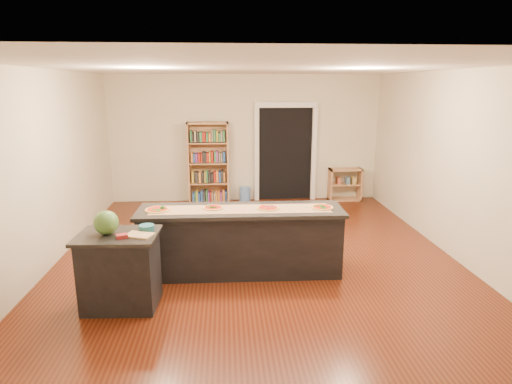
{
  "coord_description": "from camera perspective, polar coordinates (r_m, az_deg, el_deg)",
  "views": [
    {
      "loc": [
        -0.45,
        -6.05,
        2.57
      ],
      "look_at": [
        0.0,
        0.2,
        1.0
      ],
      "focal_mm": 30.0,
      "sensor_mm": 36.0,
      "label": 1
    }
  ],
  "objects": [
    {
      "name": "room",
      "position": [
        6.18,
        0.13,
        3.15
      ],
      "size": [
        6.0,
        7.0,
        2.8
      ],
      "color": "beige",
      "rests_on": "ground"
    },
    {
      "name": "doorway",
      "position": [
        9.7,
        3.94,
        5.93
      ],
      "size": [
        1.4,
        0.09,
        2.21
      ],
      "color": "black",
      "rests_on": "room"
    },
    {
      "name": "kitchen_island",
      "position": [
        5.99,
        -2.03,
        -6.49
      ],
      "size": [
        2.81,
        0.76,
        0.93
      ],
      "rotation": [
        0.0,
        0.0,
        -0.02
      ],
      "color": "black",
      "rests_on": "ground"
    },
    {
      "name": "side_counter",
      "position": [
        5.35,
        -17.64,
        -9.9
      ],
      "size": [
        0.91,
        0.67,
        0.9
      ],
      "rotation": [
        0.0,
        0.0,
        -0.05
      ],
      "color": "black",
      "rests_on": "ground"
    },
    {
      "name": "bookshelf",
      "position": [
        9.49,
        -6.36,
        3.84
      ],
      "size": [
        0.9,
        0.32,
        1.8
      ],
      "primitive_type": "cube",
      "color": "tan",
      "rests_on": "ground"
    },
    {
      "name": "low_shelf",
      "position": [
        9.97,
        11.77,
        1.01
      ],
      "size": [
        0.74,
        0.32,
        0.74
      ],
      "primitive_type": "cube",
      "color": "tan",
      "rests_on": "ground"
    },
    {
      "name": "waste_bin",
      "position": [
        9.58,
        -1.49,
        -0.37
      ],
      "size": [
        0.25,
        0.25,
        0.36
      ],
      "primitive_type": "cylinder",
      "color": "#547ABB",
      "rests_on": "ground"
    },
    {
      "name": "kraft_paper",
      "position": [
        5.83,
        -2.07,
        -2.3
      ],
      "size": [
        2.45,
        0.48,
        0.0
      ],
      "primitive_type": "cube",
      "rotation": [
        0.0,
        0.0,
        -0.02
      ],
      "color": "#9E7C51",
      "rests_on": "kitchen_island"
    },
    {
      "name": "watermelon",
      "position": [
        5.19,
        -19.36,
        -3.86
      ],
      "size": [
        0.28,
        0.28,
        0.28
      ],
      "primitive_type": "sphere",
      "color": "#144214",
      "rests_on": "side_counter"
    },
    {
      "name": "cutting_board",
      "position": [
        5.05,
        -15.3,
        -5.56
      ],
      "size": [
        0.35,
        0.29,
        0.02
      ],
      "primitive_type": "cube",
      "rotation": [
        0.0,
        0.0,
        -0.35
      ],
      "color": "tan",
      "rests_on": "side_counter"
    },
    {
      "name": "package_red",
      "position": [
        5.04,
        -17.44,
        -5.64
      ],
      "size": [
        0.14,
        0.12,
        0.04
      ],
      "primitive_type": "cube",
      "rotation": [
        0.0,
        0.0,
        0.37
      ],
      "color": "maroon",
      "rests_on": "side_counter"
    },
    {
      "name": "package_teal",
      "position": [
        5.21,
        -14.38,
        -4.64
      ],
      "size": [
        0.18,
        0.18,
        0.07
      ],
      "primitive_type": "cylinder",
      "color": "#195966",
      "rests_on": "side_counter"
    },
    {
      "name": "pizza_a",
      "position": [
        5.92,
        -13.01,
        -2.3
      ],
      "size": [
        0.33,
        0.33,
        0.02
      ],
      "color": "gold",
      "rests_on": "kitchen_island"
    },
    {
      "name": "pizza_b",
      "position": [
        5.89,
        -5.72,
        -2.08
      ],
      "size": [
        0.29,
        0.29,
        0.02
      ],
      "color": "gold",
      "rests_on": "kitchen_island"
    },
    {
      "name": "pizza_c",
      "position": [
        5.85,
        1.59,
        -2.12
      ],
      "size": [
        0.32,
        0.32,
        0.02
      ],
      "color": "gold",
      "rests_on": "kitchen_island"
    },
    {
      "name": "pizza_d",
      "position": [
        5.95,
        8.8,
        -2.0
      ],
      "size": [
        0.31,
        0.31,
        0.02
      ],
      "color": "gold",
      "rests_on": "kitchen_island"
    }
  ]
}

